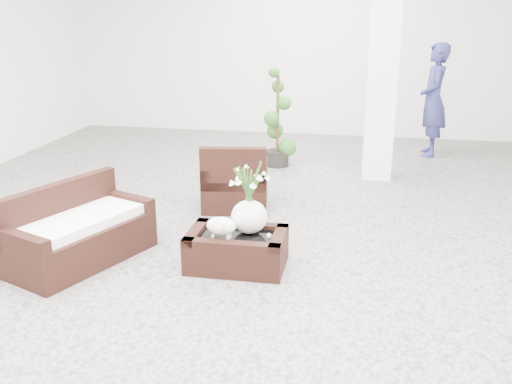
% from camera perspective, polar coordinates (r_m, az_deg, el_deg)
% --- Properties ---
extents(ground, '(11.00, 11.00, 0.00)m').
position_cam_1_polar(ground, '(5.96, 0.18, -5.39)').
color(ground, gray).
rests_on(ground, ground).
extents(column, '(0.40, 0.40, 3.50)m').
position_cam_1_polar(column, '(8.21, 12.40, 13.28)').
color(column, white).
rests_on(column, ground).
extents(coffee_table, '(0.90, 0.60, 0.31)m').
position_cam_1_polar(coffee_table, '(5.48, -1.89, -5.79)').
color(coffee_table, black).
rests_on(coffee_table, ground).
extents(sheep_figurine, '(0.28, 0.23, 0.21)m').
position_cam_1_polar(sheep_figurine, '(5.31, -3.41, -3.53)').
color(sheep_figurine, white).
rests_on(sheep_figurine, coffee_table).
extents(planter_narcissus, '(0.44, 0.44, 0.80)m').
position_cam_1_polar(planter_narcissus, '(5.35, -0.67, 0.01)').
color(planter_narcissus, white).
rests_on(planter_narcissus, coffee_table).
extents(tealight, '(0.04, 0.04, 0.03)m').
position_cam_1_polar(tealight, '(5.38, 1.27, -4.27)').
color(tealight, white).
rests_on(tealight, coffee_table).
extents(armchair, '(0.86, 0.83, 0.81)m').
position_cam_1_polar(armchair, '(7.00, -2.04, 1.71)').
color(armchair, black).
rests_on(armchair, ground).
extents(loveseat, '(1.13, 1.53, 0.73)m').
position_cam_1_polar(loveseat, '(5.75, -16.82, -3.12)').
color(loveseat, black).
rests_on(loveseat, ground).
extents(topiary, '(0.39, 0.39, 1.46)m').
position_cam_1_polar(topiary, '(8.76, 2.13, 7.22)').
color(topiary, '#254D19').
rests_on(topiary, ground).
extents(shopper, '(0.43, 0.65, 1.79)m').
position_cam_1_polar(shopper, '(9.80, 16.95, 8.59)').
color(shopper, navy).
rests_on(shopper, ground).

